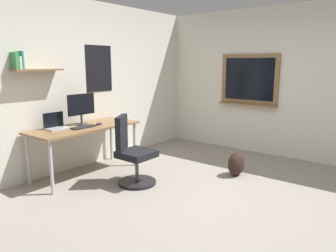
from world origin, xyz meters
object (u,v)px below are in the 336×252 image
object	(u,v)px
office_chair	(132,155)
coffee_mug	(122,117)
laptop	(56,125)
desk	(85,131)
computer_mouse	(99,124)
keyboard	(84,127)
monitor_primary	(81,107)
backpack	(236,164)

from	to	relation	value
office_chair	coffee_mug	xyz separation A→B (m)	(0.57, 0.78, 0.37)
laptop	coffee_mug	size ratio (longest dim) A/B	3.37
desk	computer_mouse	distance (m)	0.23
keyboard	coffee_mug	xyz separation A→B (m)	(0.79, 0.05, 0.04)
desk	monitor_primary	distance (m)	0.35
office_chair	monitor_primary	size ratio (longest dim) A/B	2.05
laptop	monitor_primary	distance (m)	0.46
monitor_primary	desk	bearing A→B (deg)	-110.18
monitor_primary	coffee_mug	world-z (taller)	monitor_primary
desk	monitor_primary	bearing A→B (deg)	69.82
coffee_mug	desk	bearing A→B (deg)	177.19
office_chair	desk	bearing A→B (deg)	99.97
computer_mouse	backpack	size ratio (longest dim) A/B	0.30
keyboard	coffee_mug	world-z (taller)	coffee_mug
computer_mouse	backpack	bearing A→B (deg)	-56.37
keyboard	monitor_primary	bearing A→B (deg)	58.08
office_chair	backpack	world-z (taller)	office_chair
keyboard	backpack	bearing A→B (deg)	-50.33
desk	office_chair	xyz separation A→B (m)	(0.14, -0.82, -0.26)
computer_mouse	coffee_mug	xyz separation A→B (m)	(0.51, 0.05, 0.03)
monitor_primary	coffee_mug	bearing A→B (deg)	-12.22
computer_mouse	coffee_mug	world-z (taller)	coffee_mug
keyboard	backpack	size ratio (longest dim) A/B	1.06
computer_mouse	coffee_mug	distance (m)	0.51
keyboard	coffee_mug	size ratio (longest dim) A/B	4.02
desk	coffee_mug	xyz separation A→B (m)	(0.71, -0.03, 0.11)
desk	office_chair	distance (m)	0.87
desk	monitor_primary	size ratio (longest dim) A/B	3.49
keyboard	backpack	world-z (taller)	keyboard
office_chair	keyboard	world-z (taller)	office_chair
monitor_primary	computer_mouse	bearing A→B (deg)	-50.83
monitor_primary	backpack	size ratio (longest dim) A/B	1.33
keyboard	computer_mouse	bearing A→B (deg)	-0.00
monitor_primary	coffee_mug	xyz separation A→B (m)	(0.67, -0.14, -0.22)
desk	computer_mouse	bearing A→B (deg)	-23.06
monitor_primary	laptop	bearing A→B (deg)	173.20
computer_mouse	office_chair	bearing A→B (deg)	-94.34
keyboard	desk	bearing A→B (deg)	46.34
backpack	office_chair	bearing A→B (deg)	140.72
monitor_primary	keyboard	size ratio (longest dim) A/B	1.25
desk	keyboard	world-z (taller)	keyboard
desk	keyboard	size ratio (longest dim) A/B	4.37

